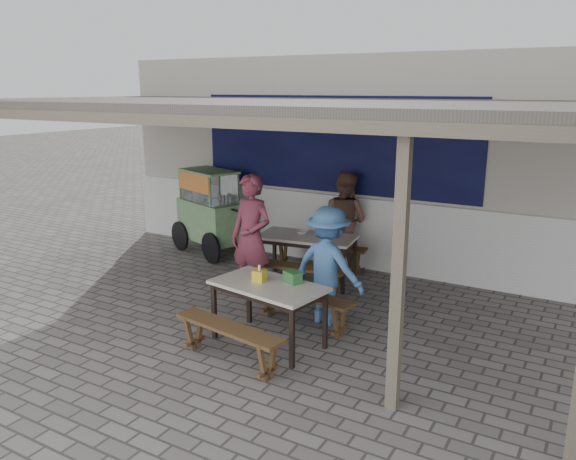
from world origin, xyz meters
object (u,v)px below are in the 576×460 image
Objects in this scene: table_left at (307,240)px; patron_wall_side at (344,221)px; bench_right_wall at (303,301)px; condiment_jar at (334,232)px; bench_right_street at (229,336)px; condiment_bowl at (303,232)px; vendor_cart at (210,209)px; donation_box at (293,277)px; patron_right_table at (328,266)px; bench_left_street at (293,272)px; patron_street_side at (251,237)px; bench_left_wall at (319,251)px; tissue_box at (259,276)px; table_right at (268,290)px.

table_left is 0.95× the size of patron_wall_side.
bench_right_wall is 18.84× the size of condiment_jar.
bench_right_street is 7.75× the size of condiment_bowl.
vendor_cart is 9.50× the size of donation_box.
bench_right_street is 3.02m from condiment_bowl.
bench_right_wall is 0.55m from patron_right_table.
vendor_cart reaches higher than bench_left_street.
patron_right_table is at bearing -4.88° from patron_street_side.
bench_left_street is 0.83m from patron_street_side.
bench_left_wall is at bearing 120.70° from bench_right_wall.
tissue_box is at bearing 102.67° from patron_wall_side.
tissue_box reaches higher than table_left.
patron_street_side is 1.97m from patron_wall_side.
table_right is 18.48× the size of condiment_jar.
table_left is 8.43× the size of condiment_bowl.
patron_street_side reaches higher than donation_box.
bench_right_wall is at bearing 109.85° from patron_wall_side.
bench_right_wall is at bearing -18.80° from patron_street_side.
patron_street_side is at bearing 140.05° from table_right.
tissue_box is at bearing -85.46° from condiment_jar.
vendor_cart is (-3.04, 2.05, 0.50)m from bench_right_wall.
tissue_box is (-0.25, -0.62, 0.48)m from bench_right_wall.
patron_right_table reaches higher than donation_box.
bench_right_wall is 0.94× the size of patron_right_table.
bench_right_wall is (0.84, -2.10, -0.01)m from bench_left_wall.
patron_street_side reaches higher than table_left.
table_right is at bearing 105.30° from patron_wall_side.
patron_wall_side is 2.24m from patron_right_table.
donation_box is at bearing 21.98° from tissue_box.
vendor_cart reaches higher than bench_right_wall.
condiment_jar is 0.41× the size of condiment_bowl.
bench_right_wall is (0.10, 0.66, -0.34)m from table_right.
donation_box is 2.30m from condiment_bowl.
table_right is (0.65, -2.17, -0.00)m from table_left.
vendor_cart is at bearing 146.37° from table_right.
patron_wall_side is 0.86m from condiment_bowl.
patron_wall_side is at bearing 65.23° from condiment_bowl.
bench_right_wall is 1.91m from condiment_jar.
bench_right_wall is 10.64× the size of tissue_box.
patron_wall_side reaches higher than table_left.
tissue_box is at bearing 175.78° from table_right.
patron_right_table is at bearing -68.03° from bench_left_wall.
bench_left_street is 0.97× the size of patron_wall_side.
bench_left_wall is at bearing 143.07° from condiment_jar.
condiment_jar is (-0.34, 2.46, 0.12)m from table_right.
tissue_box reaches higher than condiment_bowl.
condiment_bowl reaches higher than bench_right_wall.
table_right is at bearing 90.00° from bench_right_street.
bench_left_street is 0.89× the size of patron_street_side.
vendor_cart reaches higher than condiment_bowl.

